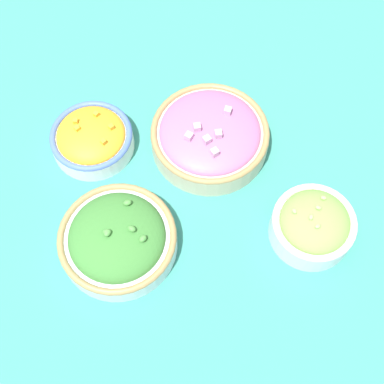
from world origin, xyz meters
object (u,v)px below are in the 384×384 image
object	(u,v)px
bowl_red_onion	(210,135)
bowl_squash	(92,138)
bowl_broccoli	(118,239)
bowl_lettuce	(313,225)

from	to	relation	value
bowl_red_onion	bowl_squash	distance (m)	0.22
bowl_broccoli	bowl_squash	world-z (taller)	bowl_broccoli
bowl_broccoli	bowl_lettuce	distance (m)	0.34
bowl_red_onion	bowl_squash	bearing A→B (deg)	172.97
bowl_red_onion	bowl_squash	size ratio (longest dim) A/B	1.43
bowl_red_onion	bowl_broccoli	size ratio (longest dim) A/B	1.09
bowl_squash	bowl_broccoli	bearing A→B (deg)	-80.80
bowl_lettuce	bowl_squash	xyz separation A→B (m)	(-0.37, 0.23, -0.01)
bowl_lettuce	bowl_squash	distance (m)	0.44
bowl_broccoli	bowl_lettuce	bearing A→B (deg)	-3.58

